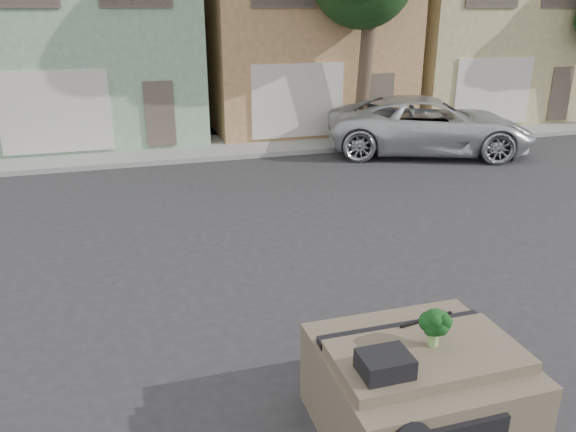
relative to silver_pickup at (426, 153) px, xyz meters
name	(u,v)px	position (x,y,z in m)	size (l,w,h in m)	color
ground_plane	(320,302)	(-6.52, -8.12, 0.00)	(120.00, 120.00, 0.00)	#303033
sidewalk	(211,147)	(-6.52, 2.38, 0.07)	(40.00, 3.00, 0.15)	gray
townhouse_mint	(88,25)	(-10.02, 6.38, 3.77)	(7.20, 8.20, 7.55)	#89AF8C
townhouse_tan	(293,23)	(-2.52, 6.38, 3.77)	(7.20, 8.20, 7.55)	tan
townhouse_beige	(463,22)	(4.98, 6.38, 3.77)	(7.20, 8.20, 7.55)	tan
silver_pickup	(426,153)	(0.00, 0.00, 0.00)	(2.92, 6.33, 1.76)	silver
tree_near	(368,11)	(-1.52, 1.68, 4.25)	(4.40, 4.00, 8.50)	#163514
car_dashboard	(416,388)	(-6.52, -11.12, 0.56)	(2.00, 1.80, 1.12)	brown
instrument_hump	(385,364)	(-7.10, -11.47, 1.22)	(0.48, 0.38, 0.20)	black
wiper_arm	(426,319)	(-6.24, -10.74, 1.13)	(0.70, 0.03, 0.02)	black
broccoli	(434,327)	(-6.42, -11.18, 1.32)	(0.33, 0.33, 0.41)	#0F3411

